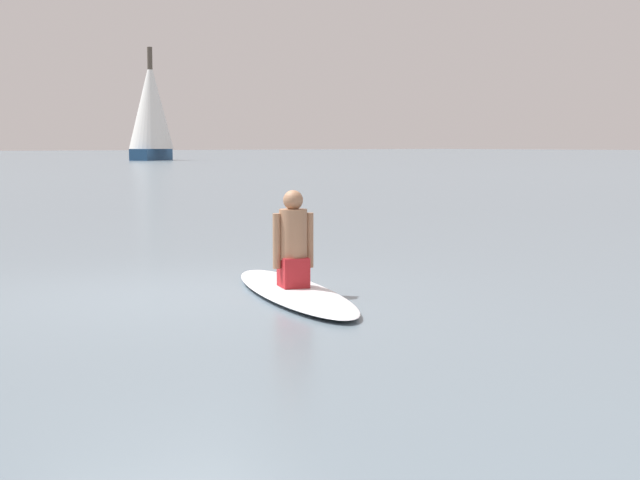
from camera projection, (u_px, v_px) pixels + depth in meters
ground_plane at (172, 296)px, 9.52m from camera, size 400.00×400.00×0.00m
surfboard at (293, 291)px, 9.54m from camera, size 1.82×3.39×0.09m
person_paddler at (293, 243)px, 9.49m from camera, size 0.42×0.39×0.97m
sailboat_near_right at (151, 108)px, 88.00m from camera, size 5.74×5.74×10.35m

